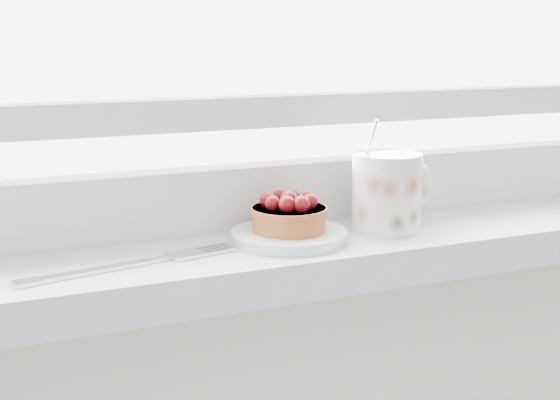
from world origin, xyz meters
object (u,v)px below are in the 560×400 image
raspberry_tart (289,214)px  floral_mug (388,190)px  saucer (289,236)px  fork (130,264)px

raspberry_tart → floral_mug: (0.12, 0.00, 0.02)m
raspberry_tart → saucer: bearing=94.3°
fork → saucer: bearing=6.5°
raspberry_tart → fork: (-0.18, -0.02, -0.03)m
saucer → raspberry_tart: 0.02m
fork → floral_mug: bearing=3.9°
saucer → raspberry_tart: size_ratio=1.52×
floral_mug → fork: size_ratio=0.56×
raspberry_tart → fork: 0.18m
saucer → floral_mug: floral_mug is taller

